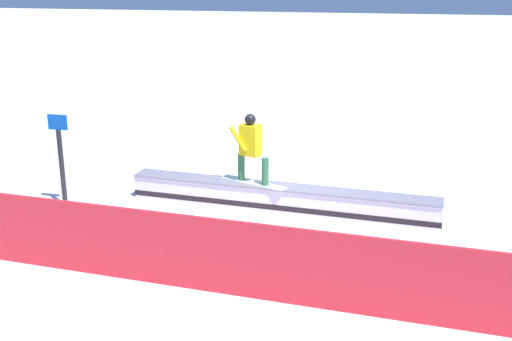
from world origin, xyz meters
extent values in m
plane|color=white|center=(0.00, 0.00, 0.00)|extent=(120.00, 120.00, 0.00)
cube|color=white|center=(0.00, 0.00, 0.23)|extent=(6.25, 0.92, 0.47)
cube|color=black|center=(0.00, 0.00, 0.12)|extent=(6.26, 0.93, 0.11)
cube|color=gray|center=(0.00, 0.00, 0.49)|extent=(6.25, 0.98, 0.04)
cube|color=silver|center=(0.58, -0.04, 0.51)|extent=(1.48, 0.79, 0.01)
cylinder|color=#377047|center=(0.85, -0.15, 0.80)|extent=(0.18, 0.18, 0.56)
cylinder|color=#377047|center=(0.31, 0.06, 0.80)|extent=(0.18, 0.18, 0.56)
cube|color=yellow|center=(0.64, -0.07, 1.39)|extent=(0.46, 0.37, 0.62)
sphere|color=black|center=(0.64, -0.07, 1.80)|extent=(0.22, 0.22, 0.22)
cylinder|color=yellow|center=(0.87, 0.02, 1.42)|extent=(0.42, 0.24, 0.49)
cylinder|color=yellow|center=(0.48, -0.19, 1.42)|extent=(0.14, 0.13, 0.55)
cube|color=red|center=(0.00, 3.58, 0.59)|extent=(11.19, 0.93, 1.18)
cylinder|color=#262628|center=(4.30, 0.79, 0.80)|extent=(0.10, 0.10, 1.61)
cube|color=blue|center=(4.30, 0.79, 1.76)|extent=(0.40, 0.04, 0.30)
camera|label=1|loc=(-2.10, 11.66, 4.60)|focal=44.36mm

